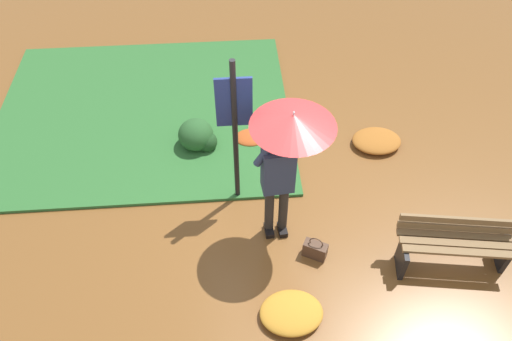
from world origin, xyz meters
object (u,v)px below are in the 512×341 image
at_px(info_sign_post, 235,119).
at_px(handbag, 315,250).
at_px(person_with_umbrella, 286,146).
at_px(park_bench, 456,244).

bearing_deg(info_sign_post, handbag, -49.01).
relative_size(person_with_umbrella, info_sign_post, 0.89).
bearing_deg(park_bench, handbag, 172.42).
distance_m(person_with_umbrella, handbag, 1.54).
bearing_deg(person_with_umbrella, handbag, -50.27).
bearing_deg(person_with_umbrella, info_sign_post, 131.89).
bearing_deg(handbag, info_sign_post, 130.99).
relative_size(info_sign_post, park_bench, 1.64).
xyz_separation_m(person_with_umbrella, park_bench, (2.05, -0.68, -1.15)).
height_order(person_with_umbrella, info_sign_post, info_sign_post).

